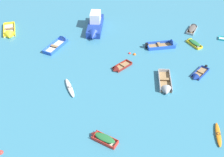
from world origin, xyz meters
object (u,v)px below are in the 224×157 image
(kayak_white_near_left, at_px, (70,88))
(rowboat_yellow_far_left, at_px, (9,34))
(rowboat_deep_blue_back_row_left, at_px, (197,76))
(motor_launch_deep_blue_distant_center, at_px, (95,25))
(mooring_buoy_trailing, at_px, (130,54))
(kayak_orange_center, at_px, (218,134))
(rowboat_grey_foreground_center, at_px, (166,87))
(rowboat_maroon_outer_left, at_px, (118,69))
(rowboat_blue_cluster_inner, at_px, (168,45))
(mooring_buoy_far_field, at_px, (134,55))
(rowboat_grey_near_camera, at_px, (193,28))
(rowboat_blue_back_row_center, at_px, (61,42))
(mooring_buoy_outer_edge, at_px, (1,153))
(rowboat_yellow_far_back, at_px, (192,42))
(rowboat_red_cluster_outer, at_px, (101,137))

(kayak_white_near_left, distance_m, rowboat_yellow_far_left, 15.77)
(rowboat_deep_blue_back_row_left, xyz_separation_m, motor_launch_deep_blue_distant_center, (-14.87, 8.26, 0.62))
(kayak_white_near_left, relative_size, mooring_buoy_trailing, 9.07)
(kayak_orange_center, bearing_deg, rowboat_grey_foreground_center, 132.87)
(rowboat_maroon_outer_left, bearing_deg, rowboat_blue_cluster_inner, 50.01)
(rowboat_deep_blue_back_row_left, bearing_deg, mooring_buoy_far_field, 159.32)
(rowboat_grey_near_camera, distance_m, rowboat_blue_back_row_center, 19.74)
(mooring_buoy_outer_edge, bearing_deg, rowboat_grey_near_camera, 58.07)
(rowboat_yellow_far_back, bearing_deg, kayak_orange_center, -81.28)
(mooring_buoy_trailing, bearing_deg, rowboat_yellow_far_back, 28.40)
(rowboat_yellow_far_back, distance_m, kayak_white_near_left, 18.68)
(rowboat_yellow_far_back, xyz_separation_m, motor_launch_deep_blue_distant_center, (-14.25, 0.74, 0.52))
(mooring_buoy_trailing, relative_size, mooring_buoy_far_field, 0.87)
(rowboat_deep_blue_back_row_left, height_order, rowboat_grey_foreground_center, rowboat_grey_foreground_center)
(rowboat_red_cluster_outer, bearing_deg, rowboat_yellow_far_back, 66.69)
(rowboat_yellow_far_left, height_order, mooring_buoy_outer_edge, rowboat_yellow_far_left)
(rowboat_yellow_far_left, bearing_deg, rowboat_grey_foreground_center, -16.94)
(rowboat_blue_back_row_center, xyz_separation_m, mooring_buoy_outer_edge, (1.32, -18.74, -0.20))
(rowboat_deep_blue_back_row_left, distance_m, kayak_orange_center, 8.97)
(rowboat_red_cluster_outer, bearing_deg, rowboat_maroon_outer_left, 93.51)
(rowboat_deep_blue_back_row_left, bearing_deg, rowboat_blue_back_row_center, 168.86)
(rowboat_grey_foreground_center, xyz_separation_m, kayak_white_near_left, (-10.58, -2.45, -0.07))
(rowboat_grey_near_camera, bearing_deg, rowboat_maroon_outer_left, -126.04)
(rowboat_grey_foreground_center, height_order, rowboat_maroon_outer_left, rowboat_grey_foreground_center)
(rowboat_grey_foreground_center, distance_m, rowboat_blue_cluster_inner, 9.06)
(mooring_buoy_trailing, bearing_deg, rowboat_grey_foreground_center, -49.57)
(kayak_white_near_left, distance_m, motor_launch_deep_blue_distant_center, 13.70)
(rowboat_blue_cluster_inner, distance_m, mooring_buoy_outer_edge, 25.05)
(rowboat_deep_blue_back_row_left, height_order, rowboat_yellow_far_left, rowboat_yellow_far_left)
(rowboat_grey_near_camera, bearing_deg, rowboat_yellow_far_left, -163.77)
(kayak_orange_center, height_order, mooring_buoy_trailing, kayak_orange_center)
(rowboat_blue_cluster_inner, relative_size, rowboat_blue_back_row_center, 0.95)
(rowboat_red_cluster_outer, distance_m, mooring_buoy_outer_edge, 9.07)
(kayak_orange_center, xyz_separation_m, mooring_buoy_trailing, (-10.60, 11.92, -0.14))
(rowboat_yellow_far_left, height_order, mooring_buoy_far_field, rowboat_yellow_far_left)
(rowboat_blue_cluster_inner, bearing_deg, motor_launch_deep_blue_distant_center, 168.87)
(rowboat_deep_blue_back_row_left, bearing_deg, mooring_buoy_trailing, 160.14)
(rowboat_grey_foreground_center, bearing_deg, rowboat_blue_cluster_inner, 92.26)
(rowboat_grey_near_camera, xyz_separation_m, rowboat_blue_back_row_center, (-18.03, -8.06, -0.05))
(rowboat_red_cluster_outer, bearing_deg, mooring_buoy_trailing, 89.41)
(rowboat_grey_near_camera, relative_size, rowboat_blue_back_row_center, 0.69)
(motor_launch_deep_blue_distant_center, bearing_deg, rowboat_blue_back_row_center, -128.79)
(rowboat_grey_foreground_center, xyz_separation_m, rowboat_yellow_far_left, (-23.16, 7.06, -0.02))
(kayak_white_near_left, height_order, mooring_buoy_trailing, kayak_white_near_left)
(motor_launch_deep_blue_distant_center, bearing_deg, mooring_buoy_far_field, -37.44)
(motor_launch_deep_blue_distant_center, distance_m, mooring_buoy_far_field, 8.63)
(rowboat_blue_cluster_inner, bearing_deg, rowboat_grey_near_camera, 59.30)
(rowboat_grey_foreground_center, xyz_separation_m, mooring_buoy_trailing, (-5.20, 6.10, -0.22))
(rowboat_grey_foreground_center, bearing_deg, rowboat_yellow_far_left, 163.06)
(motor_launch_deep_blue_distant_center, height_order, rowboat_maroon_outer_left, motor_launch_deep_blue_distant_center)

